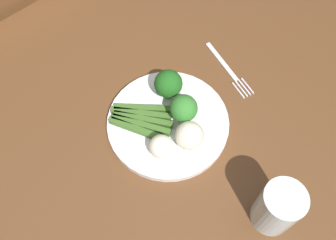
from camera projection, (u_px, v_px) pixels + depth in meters
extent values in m
cube|color=#B7A88E|center=(154.00, 213.00, 1.42)|extent=(6.00, 6.00, 0.02)
cube|color=brown|center=(142.00, 123.00, 0.78)|extent=(1.32, 0.87, 0.04)
cylinder|color=brown|center=(205.00, 14.00, 1.43)|extent=(0.07, 0.07, 0.70)
cube|color=brown|center=(25.00, 32.00, 1.24)|extent=(0.41, 0.41, 0.02)
cube|color=brown|center=(36.00, 16.00, 1.00)|extent=(0.38, 0.04, 0.40)
cylinder|color=brown|center=(56.00, 27.00, 1.57)|extent=(0.04, 0.04, 0.45)
cylinder|color=brown|center=(106.00, 75.00, 1.45)|extent=(0.04, 0.04, 0.45)
cylinder|color=brown|center=(32.00, 127.00, 1.34)|extent=(0.04, 0.04, 0.45)
cylinder|color=white|center=(168.00, 123.00, 0.75)|extent=(0.25, 0.25, 0.01)
cube|color=#3D6626|center=(138.00, 130.00, 0.72)|extent=(0.06, 0.11, 0.01)
cube|color=#3D6626|center=(141.00, 125.00, 0.73)|extent=(0.07, 0.11, 0.01)
cube|color=#3D6626|center=(143.00, 120.00, 0.74)|extent=(0.08, 0.11, 0.01)
cube|color=#3D6626|center=(144.00, 114.00, 0.74)|extent=(0.09, 0.10, 0.01)
cube|color=#3D6626|center=(144.00, 109.00, 0.75)|extent=(0.10, 0.09, 0.01)
cylinder|color=#4C7F2B|center=(169.00, 93.00, 0.76)|extent=(0.02, 0.02, 0.02)
sphere|color=#1E5B1C|center=(169.00, 85.00, 0.73)|extent=(0.06, 0.06, 0.06)
cylinder|color=#609E3D|center=(183.00, 116.00, 0.74)|extent=(0.02, 0.02, 0.02)
sphere|color=#337A2D|center=(184.00, 108.00, 0.71)|extent=(0.05, 0.05, 0.05)
sphere|color=white|center=(161.00, 147.00, 0.69)|extent=(0.05, 0.05, 0.05)
sphere|color=silver|center=(189.00, 136.00, 0.69)|extent=(0.06, 0.06, 0.06)
cube|color=silver|center=(222.00, 62.00, 0.83)|extent=(0.04, 0.12, 0.00)
cube|color=silver|center=(238.00, 91.00, 0.79)|extent=(0.01, 0.04, 0.00)
cube|color=silver|center=(241.00, 89.00, 0.79)|extent=(0.01, 0.04, 0.00)
cube|color=silver|center=(244.00, 87.00, 0.80)|extent=(0.01, 0.04, 0.00)
cube|color=silver|center=(247.00, 86.00, 0.80)|extent=(0.01, 0.04, 0.00)
cylinder|color=silver|center=(277.00, 208.00, 0.62)|extent=(0.07, 0.07, 0.11)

